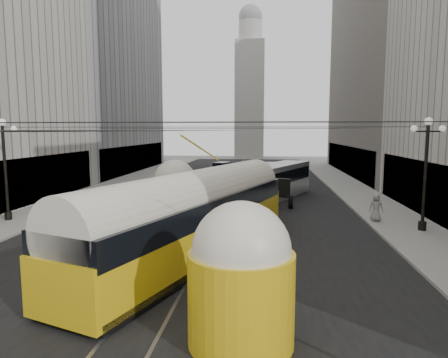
# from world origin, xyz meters

# --- Properties ---
(road) EXTENTS (20.00, 85.00, 0.02)m
(road) POSITION_xyz_m (0.00, 32.50, 0.00)
(road) COLOR black
(road) RESTS_ON ground
(sidewalk_left) EXTENTS (4.00, 72.00, 0.15)m
(sidewalk_left) POSITION_xyz_m (-12.00, 36.00, 0.07)
(sidewalk_left) COLOR gray
(sidewalk_left) RESTS_ON ground
(sidewalk_right) EXTENTS (4.00, 72.00, 0.15)m
(sidewalk_right) POSITION_xyz_m (12.00, 36.00, 0.07)
(sidewalk_right) COLOR gray
(sidewalk_right) RESTS_ON ground
(rail_left) EXTENTS (0.12, 85.00, 0.04)m
(rail_left) POSITION_xyz_m (-0.75, 32.50, 0.00)
(rail_left) COLOR gray
(rail_left) RESTS_ON ground
(rail_right) EXTENTS (0.12, 85.00, 0.04)m
(rail_right) POSITION_xyz_m (0.75, 32.50, 0.00)
(rail_right) COLOR gray
(rail_right) RESTS_ON ground
(building_left_far) EXTENTS (12.60, 28.60, 28.60)m
(building_left_far) POSITION_xyz_m (-19.99, 48.00, 14.31)
(building_left_far) COLOR #999999
(building_left_far) RESTS_ON ground
(building_right_far) EXTENTS (12.60, 32.60, 32.60)m
(building_right_far) POSITION_xyz_m (20.00, 48.00, 16.31)
(building_right_far) COLOR #514C47
(building_right_far) RESTS_ON ground
(distant_tower) EXTENTS (6.00, 6.00, 31.36)m
(distant_tower) POSITION_xyz_m (0.00, 80.00, 14.97)
(distant_tower) COLOR #B2AFA8
(distant_tower) RESTS_ON ground
(lamppost_left_mid) EXTENTS (1.86, 0.44, 6.37)m
(lamppost_left_mid) POSITION_xyz_m (-12.60, 18.00, 3.74)
(lamppost_left_mid) COLOR black
(lamppost_left_mid) RESTS_ON sidewalk_left
(lamppost_right_mid) EXTENTS (1.86, 0.44, 6.37)m
(lamppost_right_mid) POSITION_xyz_m (12.60, 18.00, 3.74)
(lamppost_right_mid) COLOR black
(lamppost_right_mid) RESTS_ON sidewalk_right
(catenary) EXTENTS (25.00, 72.00, 0.23)m
(catenary) POSITION_xyz_m (0.12, 31.49, 5.88)
(catenary) COLOR black
(catenary) RESTS_ON ground
(streetcar) EXTENTS (8.09, 17.39, 4.01)m
(streetcar) POSITION_xyz_m (0.50, 12.26, 1.96)
(streetcar) COLOR gold
(streetcar) RESTS_ON ground
(city_bus) EXTENTS (6.82, 11.90, 2.91)m
(city_bus) POSITION_xyz_m (4.36, 28.31, 1.60)
(city_bus) COLOR #AAACB0
(city_bus) RESTS_ON ground
(sedan_white_far) EXTENTS (2.13, 4.95, 1.55)m
(sedan_white_far) POSITION_xyz_m (4.22, 47.67, 0.70)
(sedan_white_far) COLOR white
(sedan_white_far) RESTS_ON ground
(sedan_dark_far) EXTENTS (3.40, 4.85, 1.42)m
(sedan_dark_far) POSITION_xyz_m (-2.45, 49.43, 0.64)
(sedan_dark_far) COLOR black
(sedan_dark_far) RESTS_ON ground
(pedestrian_sidewalk_right) EXTENTS (0.99, 0.82, 1.74)m
(pedestrian_sidewalk_right) POSITION_xyz_m (10.58, 20.07, 1.02)
(pedestrian_sidewalk_right) COLOR gray
(pedestrian_sidewalk_right) RESTS_ON sidewalk_right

